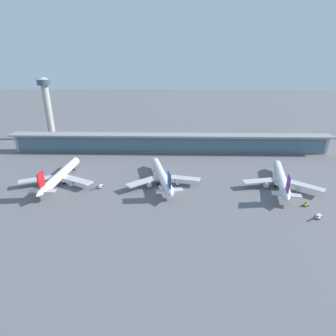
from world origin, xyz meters
TOP-DOWN VIEW (x-y plane):
  - ground_plane at (0.00, 0.00)m, footprint 1200.00×1200.00m
  - airliner_left_stand at (-66.17, 7.81)m, footprint 45.91×59.63m
  - airliner_centre_stand at (-3.47, 9.15)m, footprint 44.71×59.07m
  - airliner_right_stand at (67.90, 6.13)m, footprint 44.61×59.00m
  - service_truck_near_nose_white at (73.75, -28.15)m, footprint 5.71×5.82m
  - service_truck_under_wing_yellow at (72.78, -16.80)m, footprint 3.33×2.92m
  - service_truck_mid_apron_white at (-40.42, 2.46)m, footprint 2.57×6.93m
  - terminal_building at (0.00, 72.35)m, footprint 260.73×12.80m
  - control_tower at (-115.88, 111.61)m, footprint 12.00×12.00m
  - safety_cone_alpha at (-49.67, -13.12)m, footprint 0.62×0.62m
  - safety_cone_bravo at (-52.21, -11.44)m, footprint 0.62×0.62m

SIDE VIEW (x-z plane):
  - ground_plane at x=0.00m, z-range 0.00..0.00m
  - safety_cone_alpha at x=-49.67m, z-range -0.03..0.67m
  - safety_cone_bravo at x=-52.21m, z-range -0.03..0.67m
  - service_truck_near_nose_white at x=73.75m, z-range -0.54..2.16m
  - service_truck_mid_apron_white at x=-40.42m, z-range -0.54..2.16m
  - service_truck_under_wing_yellow at x=72.78m, z-range -0.15..1.90m
  - airliner_left_stand at x=-66.17m, z-range -2.94..12.95m
  - airliner_centre_stand at x=-3.47m, z-range -2.94..12.95m
  - airliner_right_stand at x=67.90m, z-range -2.94..12.95m
  - terminal_building at x=0.00m, z-range 0.27..15.47m
  - control_tower at x=-115.88m, z-range 2.95..65.36m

